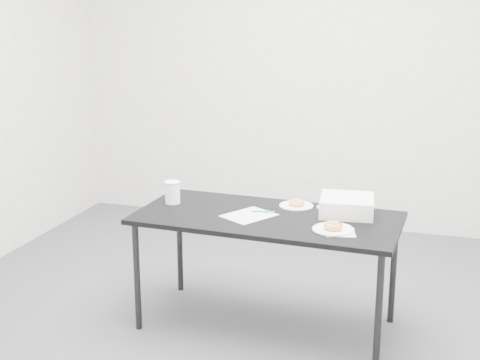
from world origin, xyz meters
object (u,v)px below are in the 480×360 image
(donut_far, at_px, (296,203))
(coffee_cup, at_px, (173,192))
(plate_near, at_px, (333,229))
(donut_near, at_px, (333,226))
(scorecard, at_px, (249,215))
(table, at_px, (267,224))
(bakery_box, at_px, (347,205))
(plate_far, at_px, (296,206))
(pen, at_px, (263,212))

(donut_far, distance_m, coffee_cup, 0.74)
(plate_near, relative_size, donut_near, 2.13)
(scorecard, distance_m, donut_far, 0.34)
(scorecard, height_order, coffee_cup, coffee_cup)
(table, xyz_separation_m, bakery_box, (0.42, 0.17, 0.10))
(scorecard, xyz_separation_m, plate_far, (0.22, 0.26, 0.00))
(donut_near, xyz_separation_m, coffee_cup, (-1.00, 0.21, 0.04))
(scorecard, bearing_deg, pen, 81.35)
(plate_near, height_order, plate_far, plate_near)
(donut_near, distance_m, plate_far, 0.47)
(scorecard, xyz_separation_m, donut_near, (0.50, -0.12, 0.02))
(pen, height_order, donut_far, donut_far)
(donut_near, xyz_separation_m, plate_far, (-0.28, 0.37, -0.02))
(scorecard, xyz_separation_m, pen, (0.06, 0.08, 0.01))
(plate_far, bearing_deg, table, -116.76)
(pen, bearing_deg, donut_near, -36.29)
(table, bearing_deg, pen, 127.64)
(table, relative_size, donut_far, 15.97)
(table, bearing_deg, donut_far, 65.78)
(plate_near, xyz_separation_m, coffee_cup, (-1.00, 0.21, 0.06))
(scorecard, relative_size, plate_far, 1.36)
(table, bearing_deg, bakery_box, 24.44)
(plate_near, distance_m, donut_near, 0.02)
(plate_far, distance_m, donut_far, 0.02)
(donut_near, height_order, donut_far, donut_near)
(plate_far, height_order, coffee_cup, coffee_cup)
(table, height_order, donut_near, donut_near)
(plate_near, bearing_deg, coffee_cup, 167.86)
(plate_near, relative_size, coffee_cup, 1.65)
(scorecard, distance_m, coffee_cup, 0.52)
(pen, xyz_separation_m, coffee_cup, (-0.57, 0.02, 0.06))
(plate_far, relative_size, coffee_cup, 1.50)
(scorecard, bearing_deg, plate_near, 17.64)
(bakery_box, bearing_deg, donut_near, -100.76)
(pen, xyz_separation_m, plate_far, (0.15, 0.18, -0.00))
(table, distance_m, plate_far, 0.26)
(plate_far, bearing_deg, donut_near, -53.02)
(coffee_cup, xyz_separation_m, bakery_box, (1.02, 0.10, -0.02))
(plate_near, bearing_deg, donut_far, 126.98)
(pen, bearing_deg, table, -67.14)
(donut_near, distance_m, bakery_box, 0.31)
(donut_near, distance_m, coffee_cup, 1.02)
(plate_far, height_order, bakery_box, bakery_box)
(plate_near, xyz_separation_m, plate_far, (-0.28, 0.37, -0.00))
(table, height_order, bakery_box, bakery_box)
(donut_far, bearing_deg, plate_near, -53.02)
(table, relative_size, scorecard, 5.52)
(scorecard, height_order, plate_far, plate_far)
(plate_far, xyz_separation_m, bakery_box, (0.30, -0.06, 0.05))
(table, height_order, coffee_cup, coffee_cup)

